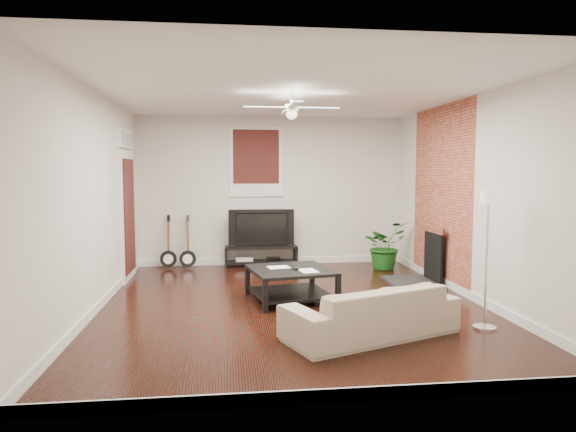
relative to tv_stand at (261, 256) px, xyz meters
name	(u,v)px	position (x,y,z in m)	size (l,w,h in m)	color
room	(292,200)	(0.23, -2.78, 1.21)	(5.01, 6.01, 2.81)	black
brick_accent	(441,195)	(2.71, -1.78, 1.21)	(0.02, 2.20, 2.80)	#984431
fireplace	(422,255)	(2.43, -1.78, 0.27)	(0.80, 1.10, 0.92)	black
window_back	(256,162)	(-0.07, 0.19, 1.76)	(1.00, 0.06, 1.30)	black
door_left	(128,204)	(-2.23, -0.88, 1.06)	(0.08, 1.00, 2.50)	white
tv_stand	(261,256)	(0.00, 0.00, 0.00)	(1.35, 0.36, 0.38)	black
tv	(261,227)	(0.00, 0.02, 0.54)	(1.21, 0.16, 0.70)	black
coffee_table	(291,284)	(0.24, -2.60, 0.03)	(1.06, 1.06, 0.44)	black
sofa	(371,311)	(0.91, -4.23, 0.09)	(1.91, 0.75, 0.56)	tan
floor_lamp	(487,261)	(2.26, -4.13, 0.59)	(0.26, 0.26, 1.56)	silver
potted_plant	(385,245)	(2.21, -0.54, 0.25)	(0.79, 0.68, 0.87)	#185419
guitar_left	(168,242)	(-1.70, -0.03, 0.30)	(0.30, 0.21, 0.98)	black
guitar_right	(187,242)	(-1.35, -0.06, 0.30)	(0.30, 0.21, 0.98)	black
ceiling_fan	(292,108)	(0.23, -2.78, 2.41)	(1.24, 1.24, 0.32)	white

